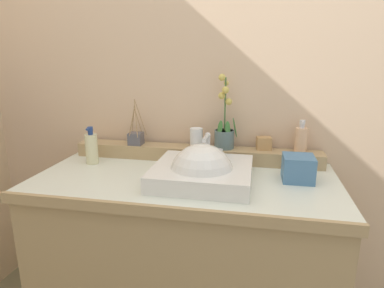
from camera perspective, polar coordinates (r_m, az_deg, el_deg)
The scene contains 11 objects.
wall_back at distance 1.82m, azimuth 1.72°, elevation 12.88°, with size 3.19×0.20×2.56m, color beige.
vanity_cabinet at distance 1.68m, azimuth -1.12°, elevation -18.78°, with size 1.34×0.65×0.83m.
back_ledge at distance 1.72m, azimuth 0.62°, elevation -1.63°, with size 1.26×0.11×0.07m, color tan.
sink_basin at distance 1.42m, azimuth 1.71°, elevation -5.31°, with size 0.41×0.40×0.29m.
potted_plant at distance 1.67m, azimuth 5.58°, elevation 2.21°, with size 0.12×0.10×0.37m.
soap_dispenser at distance 1.69m, azimuth 18.17°, elevation 0.82°, with size 0.06×0.06×0.16m.
tumbler_cup at distance 1.68m, azimuth 0.75°, elevation 1.02°, with size 0.06×0.06×0.10m, color white.
reed_diffuser at distance 1.77m, azimuth -9.58°, elevation 1.02°, with size 0.10×0.11×0.24m.
trinket_box at distance 1.69m, azimuth 12.20°, elevation 0.12°, with size 0.07×0.06×0.06m, color tan.
lotion_bottle at distance 1.72m, azimuth -16.82°, elevation -0.66°, with size 0.06×0.06×0.19m.
tissue_box at distance 1.50m, azimuth 17.71°, elevation -3.98°, with size 0.13×0.13×0.11m, color teal.
Camera 1 is at (0.31, -1.37, 1.34)m, focal length 31.15 mm.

